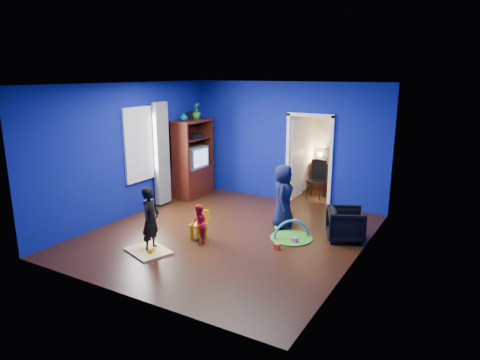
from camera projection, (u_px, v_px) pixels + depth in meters
The scene contains 33 objects.
floor at pixel (228, 234), 8.43m from camera, with size 5.00×5.50×0.01m, color black.
ceiling at pixel (226, 84), 7.72m from camera, with size 5.00×5.50×0.01m, color white.
wall_back at pixel (286, 142), 10.38m from camera, with size 5.00×0.02×2.90m, color navy.
wall_front at pixel (120, 199), 5.76m from camera, with size 5.00×0.02×2.90m, color navy.
wall_left at pixel (129, 151), 9.28m from camera, with size 0.02×5.50×2.90m, color navy.
wall_right at pixel (359, 178), 6.86m from camera, with size 0.02×5.50×2.90m, color navy.
alcove at pixel (322, 147), 10.87m from camera, with size 1.00×1.75×2.50m, color silver, non-canonical shape.
armchair at pixel (346, 224), 8.09m from camera, with size 0.66×0.68×0.62m, color black.
child_black at pixel (151, 219), 7.55m from camera, with size 0.42×0.28×1.16m, color black.
child_navy at pixel (283, 197), 8.66m from camera, with size 0.64×0.42×1.32m, color #0F1939.
toddler_red at pixel (199, 224), 7.89m from camera, with size 0.37×0.29×0.76m, color #AC121D.
vase at pixel (184, 117), 10.35m from camera, with size 0.20×0.20×0.21m, color #0B4F5D.
potted_plant at pixel (196, 111), 10.76m from camera, with size 0.23×0.23×0.40m, color #2E8032.
tv_armoire at pixel (192, 158), 10.86m from camera, with size 0.58×1.14×1.96m, color #42150B.
crt_tv at pixel (194, 157), 10.83m from camera, with size 0.46×0.70×0.54m, color silver.
yellow_blanket at pixel (149, 251), 7.61m from camera, with size 0.75×0.60×0.03m, color #F2E07A.
hopper_ball at pixel (285, 215), 9.01m from camera, with size 0.36×0.36×0.36m, color yellow.
kid_chair at pixel (199, 226), 8.16m from camera, with size 0.28×0.28×0.50m, color yellow.
play_mat at pixel (291, 238), 8.22m from camera, with size 0.81×0.81×0.02m, color green.
toy_arch at pixel (291, 237), 8.22m from camera, with size 0.73×0.73×0.05m, color #3F8CD8.
window_left at pixel (141, 144), 9.54m from camera, with size 0.03×0.95×1.55m, color white.
curtain at pixel (161, 154), 10.02m from camera, with size 0.14×0.42×2.40m, color slate.
doorway at pixel (309, 161), 10.19m from camera, with size 1.16×0.10×2.10m, color white.
study_desk at pixel (328, 176), 11.62m from camera, with size 0.88×0.44×0.75m, color #3D140A.
desk_monitor at pixel (331, 154), 11.58m from camera, with size 0.40×0.05×0.32m, color black.
desk_lamp at pixel (320, 154), 11.67m from camera, with size 0.14×0.14×0.14m, color #FFD88C.
folding_chair at pixel (316, 180), 10.79m from camera, with size 0.40×0.40×0.92m, color black.
book_shelf at pixel (333, 114), 11.31m from camera, with size 0.88×0.24×0.04m, color white.
toy_0 at pixel (277, 246), 7.72m from camera, with size 0.10×0.08×0.10m, color #F94C29.
toy_1 at pixel (332, 241), 7.96m from camera, with size 0.11×0.11×0.11m, color blue.
toy_2 at pixel (151, 251), 7.51m from camera, with size 0.10×0.08×0.10m, color orange.
toy_3 at pixel (277, 227), 8.64m from camera, with size 0.11×0.11×0.11m, color green.
toy_4 at pixel (295, 240), 8.00m from camera, with size 0.10×0.08×0.10m, color #D752DB.
Camera 1 is at (4.16, -6.73, 3.10)m, focal length 32.00 mm.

